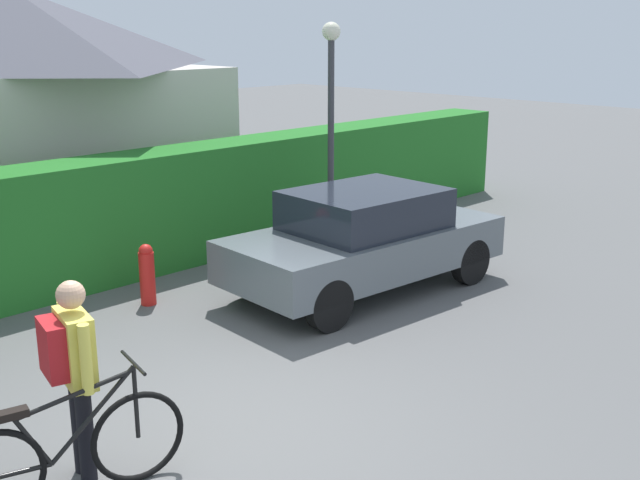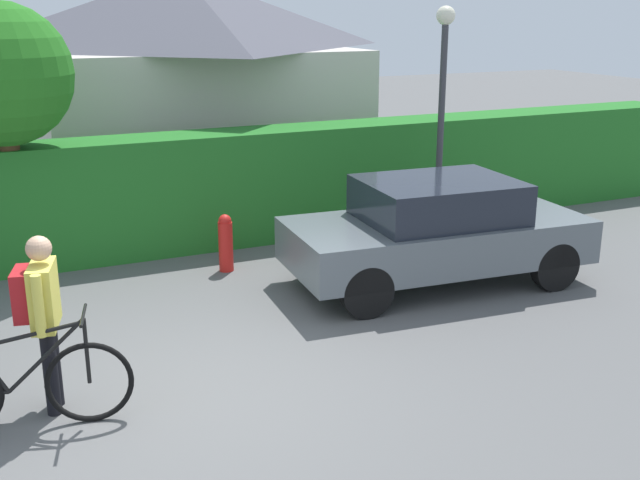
{
  "view_description": "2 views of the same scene",
  "coord_description": "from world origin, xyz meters",
  "views": [
    {
      "loc": [
        -3.95,
        -4.95,
        3.52
      ],
      "look_at": [
        2.2,
        1.09,
        1.14
      ],
      "focal_mm": 43.98,
      "sensor_mm": 36.0,
      "label": 1
    },
    {
      "loc": [
        -1.71,
        -6.43,
        3.53
      ],
      "look_at": [
        1.81,
        1.25,
        0.97
      ],
      "focal_mm": 43.25,
      "sensor_mm": 36.0,
      "label": 2
    }
  ],
  "objects": [
    {
      "name": "ground_plane",
      "position": [
        0.0,
        0.0,
        0.0
      ],
      "size": [
        60.0,
        60.0,
        0.0
      ],
      "primitive_type": "plane",
      "color": "#595959"
    },
    {
      "name": "house_distant",
      "position": [
        2.33,
        8.82,
        2.14
      ],
      "size": [
        6.05,
        5.72,
        4.19
      ],
      "color": "beige",
      "rests_on": "ground"
    },
    {
      "name": "parked_car_near",
      "position": [
        3.71,
        1.73,
        0.74
      ],
      "size": [
        4.02,
        2.0,
        1.4
      ],
      "color": "slate",
      "rests_on": "ground"
    },
    {
      "name": "bicycle",
      "position": [
        -1.54,
        0.06,
        0.41
      ],
      "size": [
        1.81,
        0.59,
        1.03
      ],
      "color": "black",
      "rests_on": "ground"
    },
    {
      "name": "person_rider",
      "position": [
        -1.31,
        0.32,
        1.0
      ],
      "size": [
        0.43,
        0.65,
        1.65
      ],
      "color": "black",
      "rests_on": "ground"
    },
    {
      "name": "street_lamp",
      "position": [
        4.82,
        3.42,
        2.35
      ],
      "size": [
        0.28,
        0.28,
        3.55
      ],
      "color": "#38383D",
      "rests_on": "ground"
    },
    {
      "name": "fire_hydrant",
      "position": [
        1.34,
        3.37,
        0.41
      ],
      "size": [
        0.2,
        0.2,
        0.81
      ],
      "color": "red",
      "rests_on": "ground"
    }
  ]
}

